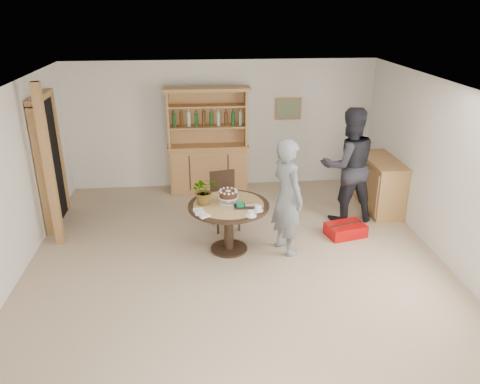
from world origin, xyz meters
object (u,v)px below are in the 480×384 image
object	(u,v)px
sideboard	(380,184)
dining_chair	(224,196)
hutch	(208,156)
teen_boy	(287,197)
adult_person	(348,165)
dining_table	(229,214)
red_suitcase	(345,230)

from	to	relation	value
sideboard	dining_chair	xyz separation A→B (m)	(-2.84, -0.44, 0.06)
hutch	teen_boy	world-z (taller)	hutch
hutch	adult_person	world-z (taller)	hutch
hutch	dining_table	distance (m)	2.52
dining_table	teen_boy	distance (m)	0.90
hutch	teen_boy	xyz separation A→B (m)	(1.07, -2.61, 0.19)
sideboard	teen_boy	size ratio (longest dim) A/B	0.72
sideboard	dining_table	bearing A→B (deg)	-155.81
hutch	red_suitcase	xyz separation A→B (m)	(2.13, -2.23, -0.59)
dining_table	dining_chair	distance (m)	0.83
dining_chair	dining_table	bearing A→B (deg)	-100.61
hutch	adult_person	size ratio (longest dim) A/B	1.04
red_suitcase	adult_person	bearing A→B (deg)	61.42
teen_boy	red_suitcase	bearing A→B (deg)	-93.03
dining_table	adult_person	world-z (taller)	adult_person
dining_chair	adult_person	bearing A→B (deg)	-9.74
hutch	teen_boy	bearing A→B (deg)	-67.69
hutch	sideboard	world-z (taller)	hutch
teen_boy	sideboard	bearing A→B (deg)	-78.00
sideboard	dining_chair	world-z (taller)	dining_chair
teen_boy	hutch	bearing A→B (deg)	-0.44
hutch	dining_chair	xyz separation A→B (m)	(0.20, -1.68, -0.15)
teen_boy	red_suitcase	distance (m)	1.37
dining_chair	red_suitcase	bearing A→B (deg)	-27.68
hutch	adult_person	xyz separation A→B (m)	(2.29, -1.61, 0.29)
teen_boy	red_suitcase	world-z (taller)	teen_boy
sideboard	dining_table	xyz separation A→B (m)	(-2.82, -1.27, 0.13)
teen_boy	adult_person	xyz separation A→B (m)	(1.22, 1.00, 0.10)
sideboard	dining_chair	distance (m)	2.87
sideboard	adult_person	xyz separation A→B (m)	(-0.75, -0.37, 0.51)
hutch	teen_boy	distance (m)	2.83
dining_table	teen_boy	xyz separation A→B (m)	(0.85, -0.10, 0.28)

